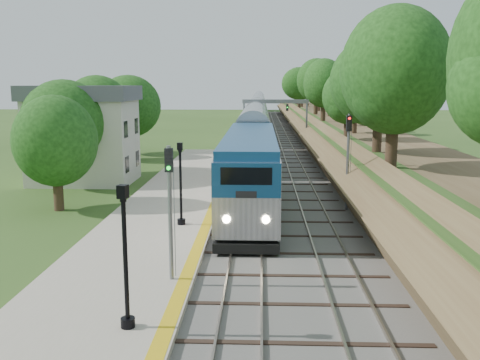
{
  "coord_description": "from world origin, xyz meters",
  "views": [
    {
      "loc": [
        0.64,
        -13.56,
        8.11
      ],
      "look_at": [
        -0.5,
        15.97,
        2.8
      ],
      "focal_mm": 40.0,
      "sensor_mm": 36.0,
      "label": 1
    }
  ],
  "objects_px": {
    "lamppost_mid": "(126,265)",
    "signal_platform": "(170,198)",
    "train": "(257,116)",
    "station_building": "(83,134)",
    "signal_gantry": "(275,110)",
    "lamppost_far": "(181,188)",
    "signal_farside": "(348,152)"
  },
  "relations": [
    {
      "from": "station_building",
      "to": "signal_platform",
      "type": "relative_size",
      "value": 1.59
    },
    {
      "from": "station_building",
      "to": "lamppost_mid",
      "type": "distance_m",
      "value": 29.52
    },
    {
      "from": "train",
      "to": "signal_farside",
      "type": "relative_size",
      "value": 24.65
    },
    {
      "from": "lamppost_far",
      "to": "signal_gantry",
      "type": "bearing_deg",
      "value": 81.09
    },
    {
      "from": "train",
      "to": "lamppost_far",
      "type": "relative_size",
      "value": 33.04
    },
    {
      "from": "station_building",
      "to": "signal_farside",
      "type": "xyz_separation_m",
      "value": [
        20.2,
        -9.65,
        -0.21
      ]
    },
    {
      "from": "train",
      "to": "signal_farside",
      "type": "distance_m",
      "value": 65.13
    },
    {
      "from": "train",
      "to": "station_building",
      "type": "bearing_deg",
      "value": -104.24
    },
    {
      "from": "train",
      "to": "signal_platform",
      "type": "distance_m",
      "value": 78.45
    },
    {
      "from": "station_building",
      "to": "signal_gantry",
      "type": "distance_m",
      "value": 29.94
    },
    {
      "from": "signal_gantry",
      "to": "train",
      "type": "bearing_deg",
      "value": 94.68
    },
    {
      "from": "station_building",
      "to": "signal_farside",
      "type": "relative_size",
      "value": 1.4
    },
    {
      "from": "train",
      "to": "lamppost_far",
      "type": "height_order",
      "value": "train"
    },
    {
      "from": "train",
      "to": "signal_farside",
      "type": "height_order",
      "value": "signal_farside"
    },
    {
      "from": "station_building",
      "to": "train",
      "type": "bearing_deg",
      "value": 75.76
    },
    {
      "from": "lamppost_far",
      "to": "signal_platform",
      "type": "distance_m",
      "value": 8.62
    },
    {
      "from": "signal_gantry",
      "to": "lamppost_far",
      "type": "relative_size",
      "value": 1.83
    },
    {
      "from": "signal_gantry",
      "to": "station_building",
      "type": "bearing_deg",
      "value": -123.38
    },
    {
      "from": "lamppost_mid",
      "to": "signal_platform",
      "type": "xyz_separation_m",
      "value": [
        0.7,
        4.36,
        1.23
      ]
    },
    {
      "from": "lamppost_mid",
      "to": "signal_farside",
      "type": "relative_size",
      "value": 0.76
    },
    {
      "from": "train",
      "to": "lamppost_mid",
      "type": "relative_size",
      "value": 32.48
    },
    {
      "from": "signal_gantry",
      "to": "lamppost_far",
      "type": "xyz_separation_m",
      "value": [
        -6.23,
        -39.73,
        -2.39
      ]
    },
    {
      "from": "lamppost_mid",
      "to": "lamppost_far",
      "type": "distance_m",
      "value": 12.84
    },
    {
      "from": "station_building",
      "to": "signal_platform",
      "type": "distance_m",
      "value": 25.74
    },
    {
      "from": "signal_gantry",
      "to": "signal_platform",
      "type": "height_order",
      "value": "signal_gantry"
    },
    {
      "from": "signal_farside",
      "to": "lamppost_far",
      "type": "bearing_deg",
      "value": -152.95
    },
    {
      "from": "lamppost_far",
      "to": "signal_farside",
      "type": "bearing_deg",
      "value": 27.05
    },
    {
      "from": "lamppost_mid",
      "to": "signal_farside",
      "type": "xyz_separation_m",
      "value": [
        9.8,
        17.92,
        1.42
      ]
    },
    {
      "from": "train",
      "to": "lamppost_mid",
      "type": "distance_m",
      "value": 82.82
    },
    {
      "from": "station_building",
      "to": "signal_platform",
      "type": "height_order",
      "value": "station_building"
    },
    {
      "from": "station_building",
      "to": "train",
      "type": "xyz_separation_m",
      "value": [
        14.0,
        55.17,
        -1.68
      ]
    },
    {
      "from": "signal_gantry",
      "to": "lamppost_mid",
      "type": "distance_m",
      "value": 52.97
    }
  ]
}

